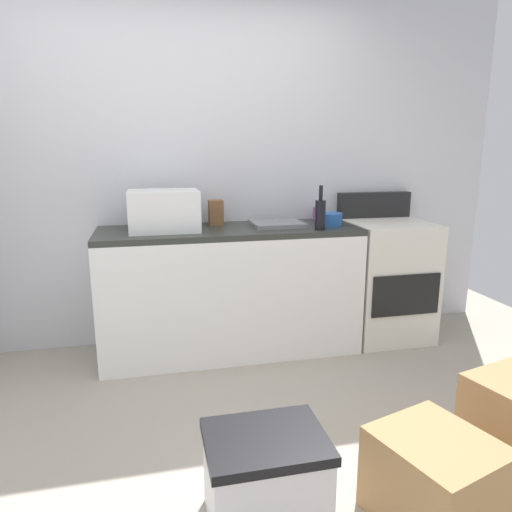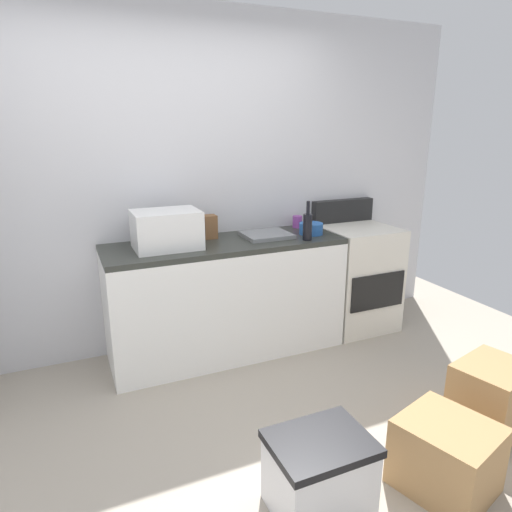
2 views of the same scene
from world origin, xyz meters
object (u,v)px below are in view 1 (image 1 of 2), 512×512
(microwave, at_px, (164,211))
(coffee_mug, at_px, (318,214))
(stove_oven, at_px, (385,278))
(wine_bottle, at_px, (320,214))
(storage_bin, at_px, (266,479))
(cardboard_box_large, at_px, (434,481))
(mixing_bowl, at_px, (329,219))
(knife_block, at_px, (216,213))

(microwave, relative_size, coffee_mug, 4.60)
(stove_oven, distance_m, wine_bottle, 0.86)
(storage_bin, bearing_deg, cardboard_box_large, -12.17)
(wine_bottle, relative_size, mixing_bowl, 1.58)
(stove_oven, xyz_separation_m, wine_bottle, (-0.63, -0.21, 0.54))
(wine_bottle, relative_size, storage_bin, 0.65)
(microwave, distance_m, mixing_bowl, 1.16)
(coffee_mug, relative_size, knife_block, 0.56)
(microwave, height_order, wine_bottle, wine_bottle)
(stove_oven, relative_size, storage_bin, 2.39)
(cardboard_box_large, xyz_separation_m, storage_bin, (-0.64, 0.14, 0.01))
(mixing_bowl, bearing_deg, storage_bin, -118.38)
(mixing_bowl, bearing_deg, stove_oven, 5.77)
(coffee_mug, xyz_separation_m, storage_bin, (-0.88, -1.86, -0.76))
(mixing_bowl, bearing_deg, wine_bottle, -128.36)
(stove_oven, relative_size, mixing_bowl, 5.79)
(stove_oven, relative_size, cardboard_box_large, 2.55)
(microwave, bearing_deg, coffee_mug, 10.54)
(coffee_mug, bearing_deg, storage_bin, -115.35)
(wine_bottle, xyz_separation_m, storage_bin, (-0.74, -1.44, -0.82))
(stove_oven, relative_size, microwave, 2.39)
(storage_bin, bearing_deg, wine_bottle, 62.87)
(cardboard_box_large, bearing_deg, mixing_bowl, 82.68)
(stove_oven, height_order, cardboard_box_large, stove_oven)
(coffee_mug, bearing_deg, microwave, -169.46)
(microwave, relative_size, cardboard_box_large, 1.07)
(wine_bottle, bearing_deg, mixing_bowl, 51.64)
(coffee_mug, distance_m, storage_bin, 2.19)
(stove_oven, xyz_separation_m, knife_block, (-1.29, 0.15, 0.52))
(stove_oven, bearing_deg, microwave, -179.59)
(wine_bottle, bearing_deg, coffee_mug, 71.21)
(mixing_bowl, height_order, storage_bin, mixing_bowl)
(microwave, relative_size, mixing_bowl, 2.42)
(coffee_mug, height_order, knife_block, knife_block)
(wine_bottle, height_order, storage_bin, wine_bottle)
(wine_bottle, height_order, knife_block, wine_bottle)
(mixing_bowl, xyz_separation_m, cardboard_box_large, (-0.22, -1.74, -0.77))
(cardboard_box_large, relative_size, storage_bin, 0.94)
(wine_bottle, height_order, mixing_bowl, wine_bottle)
(wine_bottle, relative_size, cardboard_box_large, 0.70)
(cardboard_box_large, bearing_deg, coffee_mug, 83.18)
(storage_bin, bearing_deg, stove_oven, 50.36)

